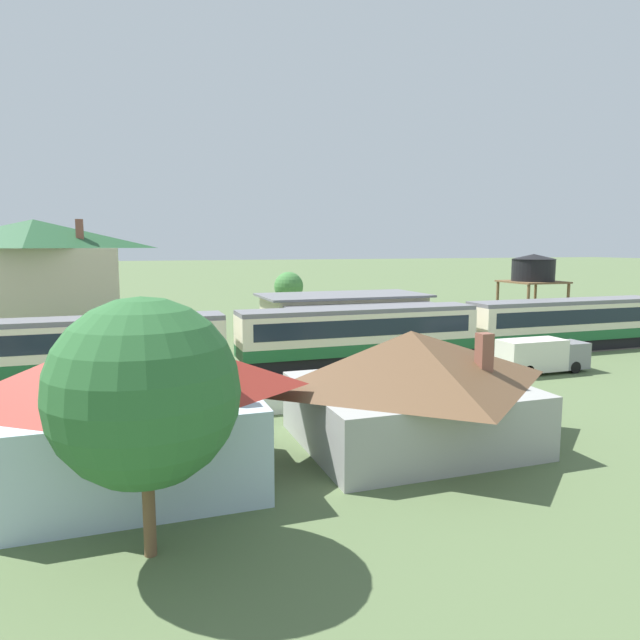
{
  "coord_description": "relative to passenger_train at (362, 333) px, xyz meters",
  "views": [
    {
      "loc": [
        -32.96,
        -37.68,
        8.45
      ],
      "look_at": [
        -19.48,
        1.45,
        3.04
      ],
      "focal_mm": 32.0,
      "sensor_mm": 36.0,
      "label": 1
    }
  ],
  "objects": [
    {
      "name": "passenger_train",
      "position": [
        0.0,
        0.0,
        0.0
      ],
      "size": [
        91.46,
        3.2,
        4.09
      ],
      "color": "#1E6033",
      "rests_on": "ground_plane"
    },
    {
      "name": "parked_car_yellow",
      "position": [
        -4.48,
        -7.35,
        -1.7
      ],
      "size": [
        4.08,
        1.9,
        1.2
      ],
      "rotation": [
        0.0,
        0.0,
        -0.02
      ],
      "color": "yellow",
      "rests_on": "ground_plane"
    },
    {
      "name": "yard_tree_1",
      "position": [
        0.19,
        19.82,
        1.95
      ],
      "size": [
        3.03,
        3.03,
        5.76
      ],
      "color": "#4C3823",
      "rests_on": "ground_plane"
    },
    {
      "name": "ground_plane",
      "position": [
        16.98,
        0.63,
        -2.27
      ],
      "size": [
        600.0,
        600.0,
        0.0
      ],
      "primitive_type": "plane",
      "color": "#566B42"
    },
    {
      "name": "station_house_dark_green_roof",
      "position": [
        -22.59,
        13.59,
        3.14
      ],
      "size": [
        13.44,
        8.56,
        10.52
      ],
      "color": "beige",
      "rests_on": "ground_plane"
    },
    {
      "name": "railway_track",
      "position": [
        4.32,
        -0.0,
        -2.26
      ],
      "size": [
        149.41,
        3.6,
        0.04
      ],
      "color": "#665B51",
      "rests_on": "ground_plane"
    },
    {
      "name": "water_tower",
      "position": [
        21.96,
        8.95,
        3.84
      ],
      "size": [
        5.13,
        5.13,
        7.64
      ],
      "color": "brown",
      "rests_on": "ground_plane"
    },
    {
      "name": "picket_fence_front",
      "position": [
        -20.77,
        -10.04,
        -1.74
      ],
      "size": [
        45.49,
        0.06,
        1.05
      ],
      "primitive_type": "cube",
      "color": "white",
      "rests_on": "ground_plane"
    },
    {
      "name": "cottage_red_roof",
      "position": [
        -15.82,
        -16.84,
        0.71
      ],
      "size": [
        9.03,
        6.75,
        5.73
      ],
      "color": "silver",
      "rests_on": "ground_plane"
    },
    {
      "name": "yard_tree_0",
      "position": [
        -15.59,
        -21.63,
        2.32
      ],
      "size": [
        5.11,
        5.11,
        7.15
      ],
      "color": "brown",
      "rests_on": "ground_plane"
    },
    {
      "name": "cottage_brown_roof",
      "position": [
        -4.58,
        -15.82,
        0.26
      ],
      "size": [
        9.84,
        8.5,
        4.88
      ],
      "color": "#9E9E99",
      "rests_on": "ground_plane"
    },
    {
      "name": "station_building",
      "position": [
        2.88,
        11.2,
        -0.21
      ],
      "size": [
        15.03,
        8.99,
        4.06
      ],
      "color": "beige",
      "rests_on": "ground_plane"
    },
    {
      "name": "delivery_truck_grey",
      "position": [
        10.22,
        -6.51,
        -1.08
      ],
      "size": [
        6.29,
        2.03,
        2.29
      ],
      "color": "gray",
      "rests_on": "ground_plane"
    }
  ]
}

